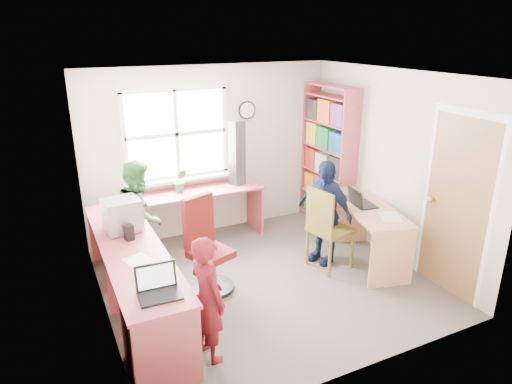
% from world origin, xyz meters
% --- Properties ---
extents(room, '(3.64, 3.44, 2.44)m').
position_xyz_m(room, '(0.01, 0.10, 1.22)').
color(room, '#4B413B').
rests_on(room, ground).
extents(l_desk, '(2.38, 2.95, 0.75)m').
position_xyz_m(l_desk, '(-1.31, -0.28, 0.46)').
color(l_desk, '#C54F57').
rests_on(l_desk, ground).
extents(right_desk, '(0.88, 1.36, 0.73)m').
position_xyz_m(right_desk, '(1.41, -0.15, 0.53)').
color(right_desk, tan).
rests_on(right_desk, ground).
extents(bookshelf, '(0.30, 1.02, 2.10)m').
position_xyz_m(bookshelf, '(1.65, 1.19, 1.00)').
color(bookshelf, '#C54F57').
rests_on(bookshelf, ground).
extents(swivel_chair, '(0.65, 0.65, 1.09)m').
position_xyz_m(swivel_chair, '(-0.66, 0.18, 0.47)').
color(swivel_chair, black).
rests_on(swivel_chair, ground).
extents(wooden_chair, '(0.54, 0.54, 1.06)m').
position_xyz_m(wooden_chair, '(0.82, -0.03, 0.57)').
color(wooden_chair, brown).
rests_on(wooden_chair, ground).
extents(crt_monitor, '(0.41, 0.37, 0.36)m').
position_xyz_m(crt_monitor, '(-1.49, 0.50, 0.94)').
color(crt_monitor, '#98979B').
rests_on(crt_monitor, l_desk).
extents(laptop_left, '(0.36, 0.30, 0.24)m').
position_xyz_m(laptop_left, '(-1.47, -0.91, 0.81)').
color(laptop_left, black).
rests_on(laptop_left, l_desk).
extents(laptop_right, '(0.33, 0.38, 0.23)m').
position_xyz_m(laptop_right, '(1.37, 0.03, 0.78)').
color(laptop_right, black).
rests_on(laptop_right, right_desk).
extents(speaker_a, '(0.10, 0.10, 0.17)m').
position_xyz_m(speaker_a, '(-1.48, 0.24, 0.83)').
color(speaker_a, black).
rests_on(speaker_a, l_desk).
extents(speaker_b, '(0.09, 0.09, 0.17)m').
position_xyz_m(speaker_b, '(-1.46, 0.77, 0.84)').
color(speaker_b, black).
rests_on(speaker_b, l_desk).
extents(cd_tower, '(0.22, 0.21, 0.92)m').
position_xyz_m(cd_tower, '(0.28, 1.44, 1.21)').
color(cd_tower, black).
rests_on(cd_tower, l_desk).
extents(game_box, '(0.40, 0.40, 0.07)m').
position_xyz_m(game_box, '(1.45, 0.42, 0.76)').
color(game_box, red).
rests_on(game_box, right_desk).
extents(paper_a, '(0.31, 0.37, 0.00)m').
position_xyz_m(paper_a, '(-1.49, -0.29, 0.75)').
color(paper_a, white).
rests_on(paper_a, l_desk).
extents(paper_b, '(0.35, 0.39, 0.00)m').
position_xyz_m(paper_b, '(1.45, -0.42, 0.73)').
color(paper_b, white).
rests_on(paper_b, right_desk).
extents(potted_plant, '(0.20, 0.17, 0.33)m').
position_xyz_m(potted_plant, '(-0.55, 1.45, 0.91)').
color(potted_plant, '#2F7537').
rests_on(potted_plant, l_desk).
extents(person_red, '(0.37, 0.49, 1.20)m').
position_xyz_m(person_red, '(-1.06, -0.95, 0.60)').
color(person_red, maroon).
rests_on(person_red, ground).
extents(person_green, '(0.73, 0.82, 1.38)m').
position_xyz_m(person_green, '(-1.20, 1.01, 0.69)').
color(person_green, '#31702C').
rests_on(person_green, ground).
extents(person_navy, '(0.58, 0.85, 1.35)m').
position_xyz_m(person_navy, '(0.91, 0.15, 0.67)').
color(person_navy, '#121B38').
rests_on(person_navy, ground).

